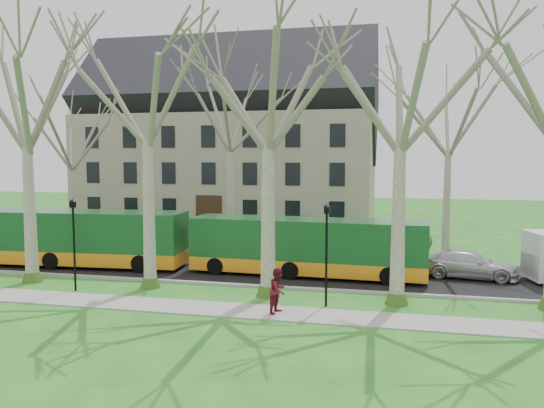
{
  "coord_description": "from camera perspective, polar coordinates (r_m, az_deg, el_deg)",
  "views": [
    {
      "loc": [
        8.65,
        -23.13,
        6.42
      ],
      "look_at": [
        2.72,
        3.0,
        3.99
      ],
      "focal_mm": 35.0,
      "sensor_mm": 36.0,
      "label": 1
    }
  ],
  "objects": [
    {
      "name": "ground",
      "position": [
        25.52,
        -7.58,
        -9.43
      ],
      "size": [
        120.0,
        120.0,
        0.0
      ],
      "primitive_type": "plane",
      "color": "#236A1E",
      "rests_on": "ground"
    },
    {
      "name": "road",
      "position": [
        30.58,
        -3.97,
        -6.88
      ],
      "size": [
        80.0,
        8.0,
        0.06
      ],
      "primitive_type": "cube",
      "color": "black",
      "rests_on": "ground"
    },
    {
      "name": "bus_lead",
      "position": [
        32.93,
        -20.6,
        -3.37
      ],
      "size": [
        13.32,
        3.59,
        3.29
      ],
      "primitive_type": null,
      "rotation": [
        0.0,
        0.0,
        0.06
      ],
      "color": "#164E23",
      "rests_on": "road"
    },
    {
      "name": "sidewalk",
      "position": [
        23.27,
        -9.76,
        -10.83
      ],
      "size": [
        70.0,
        2.0,
        0.06
      ],
      "primitive_type": "cube",
      "color": "gray",
      "rests_on": "ground"
    },
    {
      "name": "bus_follow",
      "position": [
        28.4,
        3.76,
        -4.55
      ],
      "size": [
        12.57,
        3.1,
        3.12
      ],
      "primitive_type": null,
      "rotation": [
        0.0,
        0.0,
        -0.04
      ],
      "color": "#164E23",
      "rests_on": "road"
    },
    {
      "name": "pedestrian_b",
      "position": [
        21.77,
        0.67,
        -9.28
      ],
      "size": [
        0.93,
        1.06,
        1.84
      ],
      "primitive_type": "imported",
      "rotation": [
        0.0,
        0.0,
        1.28
      ],
      "color": "#5B1520",
      "rests_on": "sidewalk"
    },
    {
      "name": "building",
      "position": [
        49.38,
        -4.52,
        7.08
      ],
      "size": [
        26.5,
        12.2,
        16.0
      ],
      "color": "gray",
      "rests_on": "ground"
    },
    {
      "name": "tree_row_verge",
      "position": [
        24.98,
        -7.53,
        6.48
      ],
      "size": [
        49.0,
        7.0,
        14.0
      ],
      "color": "gray",
      "rests_on": "ground"
    },
    {
      "name": "sedan",
      "position": [
        29.69,
        20.35,
        -6.09
      ],
      "size": [
        5.18,
        2.63,
        1.44
      ],
      "primitive_type": "imported",
      "rotation": [
        0.0,
        0.0,
        1.44
      ],
      "color": "silver",
      "rests_on": "road"
    },
    {
      "name": "tree_row_far",
      "position": [
        35.56,
        -3.54,
        4.5
      ],
      "size": [
        33.0,
        7.0,
        12.0
      ],
      "color": "gray",
      "rests_on": "ground"
    },
    {
      "name": "hedges",
      "position": [
        39.82,
        -6.89,
        -2.67
      ],
      "size": [
        30.6,
        8.6,
        2.0
      ],
      "color": "#29651C",
      "rests_on": "ground"
    },
    {
      "name": "lamp_row",
      "position": [
        24.07,
        -8.48,
        -4.06
      ],
      "size": [
        36.22,
        0.22,
        4.3
      ],
      "color": "black",
      "rests_on": "ground"
    },
    {
      "name": "curb",
      "position": [
        26.87,
        -6.46,
        -8.51
      ],
      "size": [
        80.0,
        0.25,
        0.14
      ],
      "primitive_type": "cube",
      "color": "#A5A39E",
      "rests_on": "ground"
    }
  ]
}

